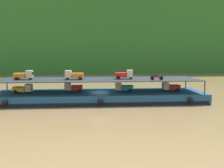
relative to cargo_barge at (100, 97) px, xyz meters
The scene contains 12 objects.
ground_plane 0.75m from the cargo_barge, 90.00° to the left, with size 400.00×400.00×0.00m, color brown.
hillside_far_bank 67.38m from the cargo_barge, 90.00° to the left, with size 128.88×29.72×35.30m.
cargo_barge is the anchor object (origin of this frame).
cargo_rack 2.69m from the cargo_barge, 90.00° to the left, with size 30.38×7.40×2.00m.
mini_truck_lower_stern 11.49m from the cargo_barge, behind, with size 2.79×1.30×1.38m.
mini_truck_lower_aft 4.32m from the cargo_barge, behind, with size 2.76×1.24×1.38m.
mini_truck_lower_mid 4.02m from the cargo_barge, ahead, with size 2.76×1.24×1.38m.
mini_truck_lower_fore 11.28m from the cargo_barge, ahead, with size 2.79×1.28×1.38m.
mini_truck_upper_stern 11.82m from the cargo_barge, behind, with size 2.78×1.27×1.38m.
mini_truck_upper_mid 5.19m from the cargo_barge, behind, with size 2.78×1.27×1.38m.
mini_truck_upper_fore 5.14m from the cargo_barge, ahead, with size 2.78×1.26×1.38m.
motorcycle_upper_port 9.21m from the cargo_barge, 14.68° to the right, with size 1.90×0.55×0.87m.
Camera 1 is at (-0.99, -37.23, 7.32)m, focal length 38.99 mm.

